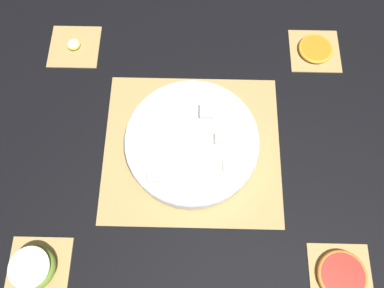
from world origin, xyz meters
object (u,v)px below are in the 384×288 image
Objects in this scene: banana_coin_single at (74,45)px; grapefruit_slice at (342,276)px; fruit_salad_bowl at (192,143)px; orange_slice_whole at (316,49)px; apple_half at (33,268)px.

grapefruit_slice reaches higher than banana_coin_single.
fruit_salad_bowl reaches higher than banana_coin_single.
banana_coin_single is at bearing 180.00° from orange_slice_whole.
apple_half is 0.56m from banana_coin_single.
fruit_salad_bowl is 0.42m from banana_coin_single.
grapefruit_slice is at bearing -41.33° from fruit_salad_bowl.
apple_half is at bearing -138.64° from fruit_salad_bowl.
banana_coin_single is at bearing 138.60° from grapefruit_slice.
orange_slice_whole is at bearing 90.00° from grapefruit_slice.
apple_half is (-0.32, -0.28, -0.00)m from fruit_salad_bowl.
apple_half is at bearing 180.00° from grapefruit_slice.
grapefruit_slice is (0.63, 0.00, -0.02)m from apple_half.
banana_coin_single is at bearing 138.54° from fruit_salad_bowl.
grapefruit_slice reaches higher than orange_slice_whole.
orange_slice_whole is (0.32, 0.28, -0.03)m from fruit_salad_bowl.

